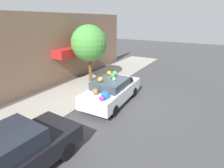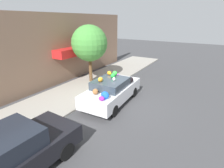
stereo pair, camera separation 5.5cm
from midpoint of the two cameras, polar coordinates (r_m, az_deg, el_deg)
ground_plane at (r=9.80m, az=-0.01°, el=-6.00°), size 60.00×60.00×0.00m
sidewalk_curb at (r=11.27m, az=-11.90°, el=-2.51°), size 24.00×3.20×0.10m
building_facade at (r=12.29m, az=-20.07°, el=9.90°), size 18.00×1.20×4.77m
street_tree at (r=12.29m, az=-7.62°, el=13.00°), size 2.45×2.45×3.94m
fire_hydrant at (r=10.75m, az=-7.07°, el=-1.07°), size 0.20×0.20×0.70m
art_car at (r=9.49m, az=-0.22°, el=-2.03°), size 4.19×1.93×1.65m
parked_car_plain at (r=6.09m, az=-30.18°, el=-19.24°), size 4.00×1.93×1.48m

